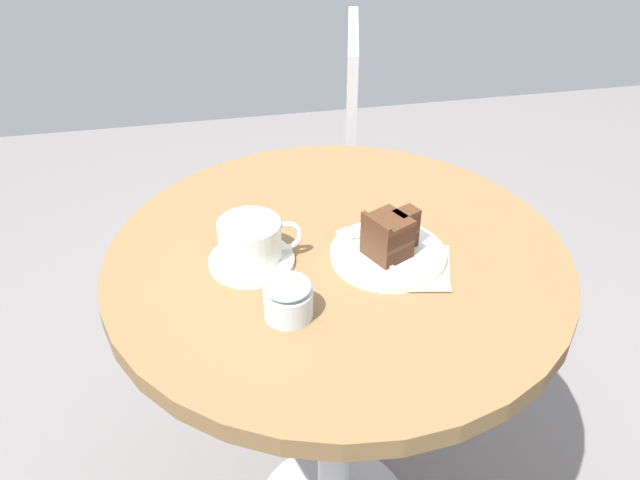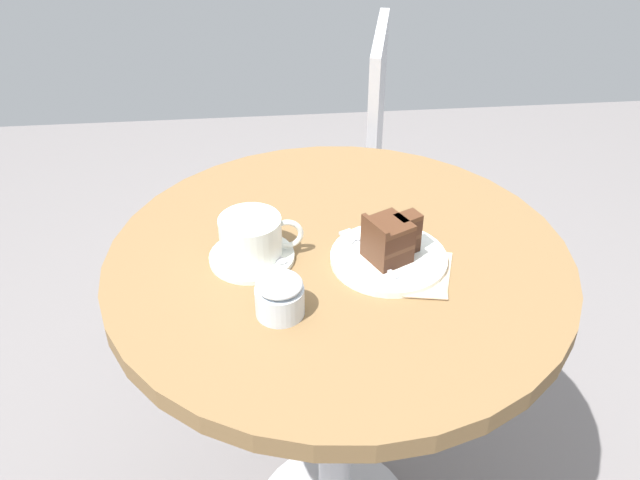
# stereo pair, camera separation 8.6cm
# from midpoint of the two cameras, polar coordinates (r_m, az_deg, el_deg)

# --- Properties ---
(cafe_table) EXTENTS (0.79, 0.79, 0.76)m
(cafe_table) POSITION_cam_midpoint_polar(r_m,az_deg,el_deg) (1.22, 3.52, -5.94)
(cafe_table) COLOR brown
(cafe_table) RESTS_ON ground
(saucer) EXTENTS (0.14, 0.14, 0.01)m
(saucer) POSITION_cam_midpoint_polar(r_m,az_deg,el_deg) (1.13, -3.61, -1.39)
(saucer) COLOR silver
(saucer) RESTS_ON cafe_table
(coffee_cup) EXTENTS (0.14, 0.10, 0.07)m
(coffee_cup) POSITION_cam_midpoint_polar(r_m,az_deg,el_deg) (1.11, -3.58, 0.35)
(coffee_cup) COLOR silver
(coffee_cup) RESTS_ON saucer
(teaspoon) EXTENTS (0.05, 0.09, 0.00)m
(teaspoon) POSITION_cam_midpoint_polar(r_m,az_deg,el_deg) (1.13, -1.64, -1.17)
(teaspoon) COLOR #B7B7BC
(teaspoon) RESTS_ON saucer
(cake_plate) EXTENTS (0.19, 0.19, 0.01)m
(cake_plate) POSITION_cam_midpoint_polar(r_m,az_deg,el_deg) (1.13, 7.96, -1.60)
(cake_plate) COLOR silver
(cake_plate) RESTS_ON cafe_table
(cake_slice) EXTENTS (0.10, 0.09, 0.08)m
(cake_slice) POSITION_cam_midpoint_polar(r_m,az_deg,el_deg) (1.11, 8.16, 0.01)
(cake_slice) COLOR #422619
(cake_slice) RESTS_ON cake_plate
(fork) EXTENTS (0.08, 0.14, 0.00)m
(fork) POSITION_cam_midpoint_polar(r_m,az_deg,el_deg) (1.14, 5.79, -0.72)
(fork) COLOR #B7B7BC
(fork) RESTS_ON cake_plate
(napkin) EXTENTS (0.16, 0.16, 0.00)m
(napkin) POSITION_cam_midpoint_polar(r_m,az_deg,el_deg) (1.12, 9.87, -2.75)
(napkin) COLOR tan
(napkin) RESTS_ON cafe_table
(cafe_chair) EXTENTS (0.46, 0.46, 0.93)m
(cafe_chair) POSITION_cam_midpoint_polar(r_m,az_deg,el_deg) (1.82, 3.21, 5.50)
(cafe_chair) COLOR #BCBCC1
(cafe_chair) RESTS_ON ground
(sugar_pot) EXTENTS (0.07, 0.07, 0.07)m
(sugar_pot) POSITION_cam_midpoint_polar(r_m,az_deg,el_deg) (1.00, -0.99, -4.81)
(sugar_pot) COLOR silver
(sugar_pot) RESTS_ON cafe_table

